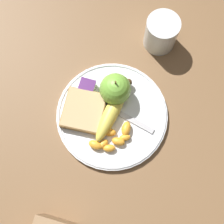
{
  "coord_description": "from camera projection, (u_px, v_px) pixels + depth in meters",
  "views": [
    {
      "loc": [
        0.19,
        0.05,
        0.71
      ],
      "look_at": [
        0.0,
        0.0,
        0.03
      ],
      "focal_mm": 50.0,
      "sensor_mm": 36.0,
      "label": 1
    }
  ],
  "objects": [
    {
      "name": "orange_segment_5",
      "position": [
        110.0,
        132.0,
        0.71
      ],
      "size": [
        0.02,
        0.03,
        0.02
      ],
      "color": "#F9A32D",
      "rests_on": "plate"
    },
    {
      "name": "orange_segment_0",
      "position": [
        95.0,
        145.0,
        0.7
      ],
      "size": [
        0.02,
        0.03,
        0.02
      ],
      "color": "#F9A32D",
      "rests_on": "plate"
    },
    {
      "name": "orange_segment_2",
      "position": [
        125.0,
        138.0,
        0.7
      ],
      "size": [
        0.02,
        0.03,
        0.01
      ],
      "color": "#F9A32D",
      "rests_on": "plate"
    },
    {
      "name": "apple",
      "position": [
        115.0,
        89.0,
        0.71
      ],
      "size": [
        0.07,
        0.07,
        0.08
      ],
      "color": "#72B23D",
      "rests_on": "plate"
    },
    {
      "name": "orange_segment_6",
      "position": [
        118.0,
        141.0,
        0.7
      ],
      "size": [
        0.02,
        0.03,
        0.02
      ],
      "color": "#F9A32D",
      "rests_on": "plate"
    },
    {
      "name": "orange_segment_1",
      "position": [
        104.0,
        121.0,
        0.71
      ],
      "size": [
        0.02,
        0.03,
        0.02
      ],
      "color": "#F9A32D",
      "rests_on": "plate"
    },
    {
      "name": "orange_segment_3",
      "position": [
        109.0,
        148.0,
        0.7
      ],
      "size": [
        0.02,
        0.03,
        0.02
      ],
      "color": "#F9A32D",
      "rests_on": "plate"
    },
    {
      "name": "banana",
      "position": [
        115.0,
        109.0,
        0.71
      ],
      "size": [
        0.17,
        0.06,
        0.03
      ],
      "color": "#E0CC4C",
      "rests_on": "plate"
    },
    {
      "name": "orange_segment_7",
      "position": [
        103.0,
        144.0,
        0.7
      ],
      "size": [
        0.03,
        0.03,
        0.02
      ],
      "color": "#F9A32D",
      "rests_on": "plate"
    },
    {
      "name": "juice_glass",
      "position": [
        161.0,
        34.0,
        0.76
      ],
      "size": [
        0.08,
        0.08,
        0.09
      ],
      "color": "silver",
      "rests_on": "ground_plane"
    },
    {
      "name": "plate",
      "position": [
        112.0,
        115.0,
        0.73
      ],
      "size": [
        0.26,
        0.26,
        0.01
      ],
      "color": "silver",
      "rests_on": "ground_plane"
    },
    {
      "name": "bread_slice",
      "position": [
        84.0,
        111.0,
        0.72
      ],
      "size": [
        0.1,
        0.1,
        0.02
      ],
      "color": "olive",
      "rests_on": "plate"
    },
    {
      "name": "fork",
      "position": [
        114.0,
        110.0,
        0.73
      ],
      "size": [
        0.06,
        0.17,
        0.0
      ],
      "rotation": [
        0.0,
        0.0,
        10.75
      ],
      "color": "#B2B2B7",
      "rests_on": "plate"
    },
    {
      "name": "jam_packet",
      "position": [
        86.0,
        89.0,
        0.73
      ],
      "size": [
        0.04,
        0.04,
        0.02
      ],
      "color": "silver",
      "rests_on": "plate"
    },
    {
      "name": "orange_segment_4",
      "position": [
        126.0,
        129.0,
        0.71
      ],
      "size": [
        0.03,
        0.02,
        0.02
      ],
      "color": "#F9A32D",
      "rests_on": "plate"
    },
    {
      "name": "orange_segment_8",
      "position": [
        99.0,
        126.0,
        0.71
      ],
      "size": [
        0.03,
        0.03,
        0.02
      ],
      "color": "#F9A32D",
      "rests_on": "plate"
    },
    {
      "name": "ground_plane",
      "position": [
        112.0,
        116.0,
        0.74
      ],
      "size": [
        3.0,
        3.0,
        0.0
      ],
      "primitive_type": "plane",
      "color": "brown"
    }
  ]
}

